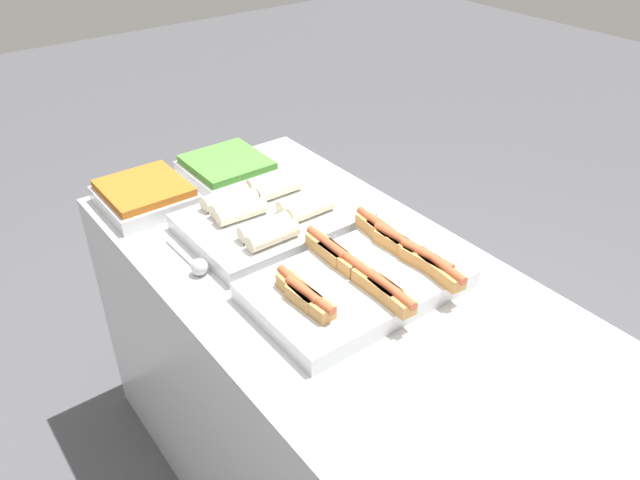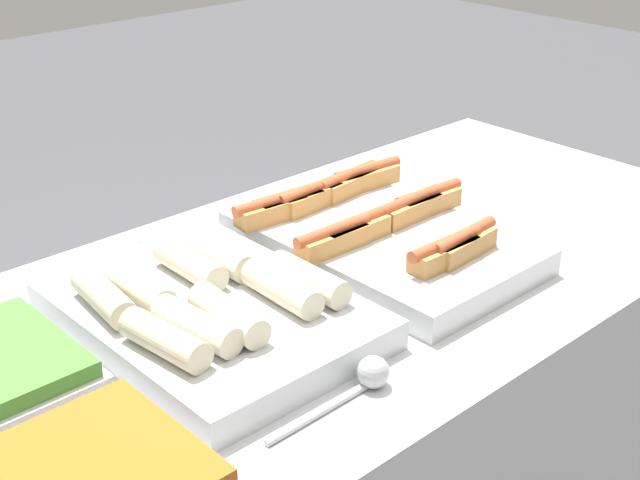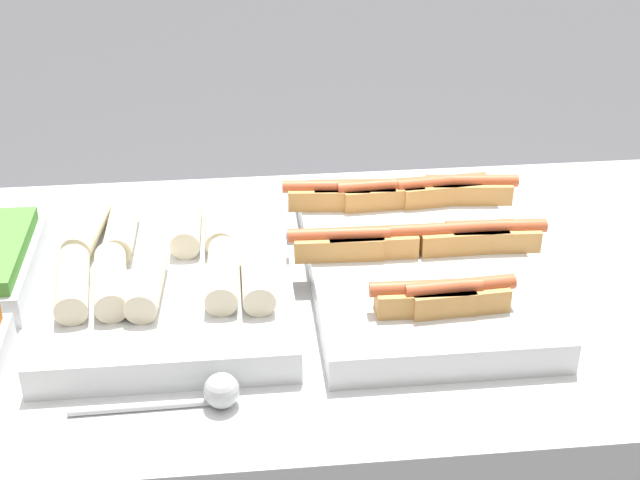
{
  "view_description": "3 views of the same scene",
  "coord_description": "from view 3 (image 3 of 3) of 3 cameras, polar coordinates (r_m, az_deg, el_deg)",
  "views": [
    {
      "loc": [
        1.03,
        -0.84,
        1.91
      ],
      "look_at": [
        -0.08,
        0.0,
        1.0
      ],
      "focal_mm": 35.0,
      "sensor_mm": 36.0,
      "label": 1
    },
    {
      "loc": [
        -1.01,
        -1.01,
        1.65
      ],
      "look_at": [
        -0.08,
        0.0,
        1.0
      ],
      "focal_mm": 50.0,
      "sensor_mm": 36.0,
      "label": 2
    },
    {
      "loc": [
        -0.2,
        -1.2,
        1.68
      ],
      "look_at": [
        -0.08,
        0.0,
        1.0
      ],
      "focal_mm": 50.0,
      "sensor_mm": 36.0,
      "label": 3
    }
  ],
  "objects": [
    {
      "name": "tray_wraps",
      "position": [
        1.4,
        -9.67,
        -2.06
      ],
      "size": [
        0.37,
        0.5,
        0.1
      ],
      "color": "silver",
      "rests_on": "counter"
    },
    {
      "name": "tray_hotdogs",
      "position": [
        1.44,
        6.09,
        -0.92
      ],
      "size": [
        0.42,
        0.54,
        0.1
      ],
      "color": "silver",
      "rests_on": "counter"
    },
    {
      "name": "serving_spoon_far",
      "position": [
        1.66,
        -7.09,
        2.7
      ],
      "size": [
        0.21,
        0.05,
        0.05
      ],
      "color": "#B2B5BA",
      "rests_on": "counter"
    },
    {
      "name": "serving_spoon_near",
      "position": [
        1.18,
        -7.08,
        -9.7
      ],
      "size": [
        0.22,
        0.05,
        0.05
      ],
      "color": "#B2B5BA",
      "rests_on": "counter"
    }
  ]
}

